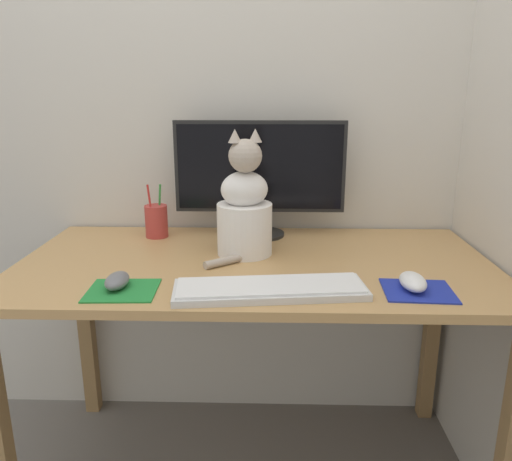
# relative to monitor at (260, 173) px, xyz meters

# --- Properties ---
(wall_back) EXTENTS (7.00, 0.04, 2.50)m
(wall_back) POSITION_rel_monitor_xyz_m (-0.01, 0.13, 0.28)
(wall_back) COLOR beige
(wall_back) RESTS_ON ground_plane
(desk) EXTENTS (1.39, 0.72, 0.75)m
(desk) POSITION_rel_monitor_xyz_m (-0.01, -0.26, -0.31)
(desk) COLOR tan
(desk) RESTS_ON ground_plane
(monitor) EXTENTS (0.57, 0.17, 0.39)m
(monitor) POSITION_rel_monitor_xyz_m (0.00, 0.00, 0.00)
(monitor) COLOR black
(monitor) RESTS_ON desk
(keyboard) EXTENTS (0.49, 0.20, 0.02)m
(keyboard) POSITION_rel_monitor_xyz_m (0.04, -0.51, -0.21)
(keyboard) COLOR silver
(keyboard) RESTS_ON desk
(mousepad_left) EXTENTS (0.18, 0.16, 0.00)m
(mousepad_left) POSITION_rel_monitor_xyz_m (-0.33, -0.51, -0.22)
(mousepad_left) COLOR #238438
(mousepad_left) RESTS_ON desk
(mousepad_right) EXTENTS (0.18, 0.16, 0.00)m
(mousepad_right) POSITION_rel_monitor_xyz_m (0.41, -0.49, -0.22)
(mousepad_right) COLOR #1E2D9E
(mousepad_right) RESTS_ON desk
(computer_mouse_left) EXTENTS (0.06, 0.10, 0.04)m
(computer_mouse_left) POSITION_rel_monitor_xyz_m (-0.35, -0.50, -0.20)
(computer_mouse_left) COLOR slate
(computer_mouse_left) RESTS_ON mousepad_left
(computer_mouse_right) EXTENTS (0.06, 0.11, 0.04)m
(computer_mouse_right) POSITION_rel_monitor_xyz_m (0.40, -0.48, -0.19)
(computer_mouse_right) COLOR white
(computer_mouse_right) RESTS_ON mousepad_right
(cat) EXTENTS (0.22, 0.26, 0.38)m
(cat) POSITION_rel_monitor_xyz_m (-0.04, -0.20, -0.08)
(cat) COLOR white
(cat) RESTS_ON desk
(pen_cup) EXTENTS (0.08, 0.08, 0.18)m
(pen_cup) POSITION_rel_monitor_xyz_m (-0.35, -0.03, -0.16)
(pen_cup) COLOR #B23833
(pen_cup) RESTS_ON desk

